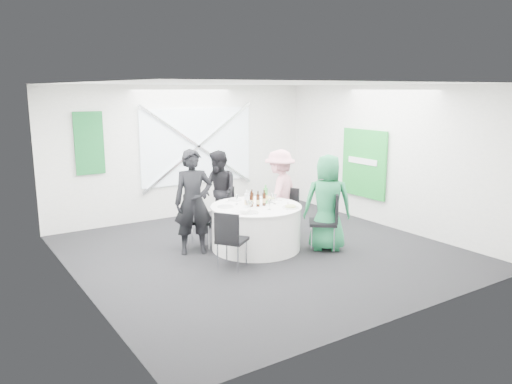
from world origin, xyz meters
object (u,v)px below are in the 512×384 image
chair_back_right (287,208)px  green_water_bottle (266,196)px  chair_front_right (329,217)px  person_man_back (219,192)px  chair_back (228,206)px  chair_front_left (230,236)px  person_man_back_left (193,202)px  clear_water_bottle (247,201)px  chair_back_left (194,215)px  person_woman_pink (280,192)px  person_woman_green (327,203)px  banquet_table (256,227)px

chair_back_right → green_water_bottle: (-0.71, -0.33, 0.37)m
chair_front_right → chair_back_right: bearing=-140.6°
chair_back_right → person_man_back: person_man_back is taller
chair_back → chair_front_left: size_ratio=0.92×
chair_front_right → chair_front_left: size_ratio=1.10×
person_man_back_left → clear_water_bottle: size_ratio=5.88×
person_man_back_left → clear_water_bottle: 0.89m
chair_back_left → person_woman_pink: 1.74m
chair_back_left → person_man_back_left: 0.45m
green_water_bottle → chair_back_left: bearing=150.7°
person_man_back_left → person_woman_green: 2.26m
person_woman_pink → person_woman_green: 1.24m
chair_front_right → green_water_bottle: 1.14m
chair_back → chair_front_right: (0.82, -2.00, 0.10)m
banquet_table → person_woman_green: person_woman_green is taller
chair_back_left → person_woman_pink: person_woman_pink is taller
banquet_table → chair_back_right: bearing=22.2°
chair_front_right → person_man_back: 2.24m
banquet_table → chair_back_right: chair_back_right is taller
person_man_back_left → green_water_bottle: person_man_back_left is taller
person_woman_pink → chair_front_right: bearing=63.0°
clear_water_bottle → banquet_table: bearing=6.6°
chair_back_left → green_water_bottle: (1.08, -0.60, 0.32)m
clear_water_bottle → green_water_bottle: bearing=10.2°
chair_front_right → green_water_bottle: bearing=-99.9°
person_man_back_left → person_man_back: person_man_back_left is taller
chair_front_right → person_man_back: person_man_back is taller
person_woman_pink → clear_water_bottle: size_ratio=5.38×
person_man_back → clear_water_bottle: bearing=-9.3°
chair_back_left → chair_front_left: 1.31m
person_man_back_left → banquet_table: bearing=0.0°
chair_back_right → person_woman_green: person_woman_green is taller
person_man_back_left → person_woman_pink: bearing=25.1°
person_man_back → chair_front_left: bearing=-26.7°
chair_back_left → person_man_back: 1.00m
chair_back → person_woman_pink: size_ratio=0.53×
banquet_table → chair_front_left: size_ratio=1.71×
green_water_bottle → clear_water_bottle: (-0.44, -0.08, -0.01)m
person_man_back_left → chair_front_left: bearing=-64.1°
chair_back_left → person_woman_green: (1.83, -1.37, 0.25)m
chair_front_right → person_woman_green: (0.02, 0.06, 0.23)m
chair_front_left → clear_water_bottle: size_ratio=3.06×
person_man_back → clear_water_bottle: size_ratio=5.30×
chair_back_right → person_man_back: size_ratio=0.56×
chair_back_left → green_water_bottle: 1.28m
chair_back_left → chair_front_left: (-0.06, -1.31, -0.04)m
chair_back_right → clear_water_bottle: clear_water_bottle is taller
clear_water_bottle → chair_back: bearing=74.4°
green_water_bottle → chair_back: bearing=94.2°
green_water_bottle → banquet_table: bearing=-166.8°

